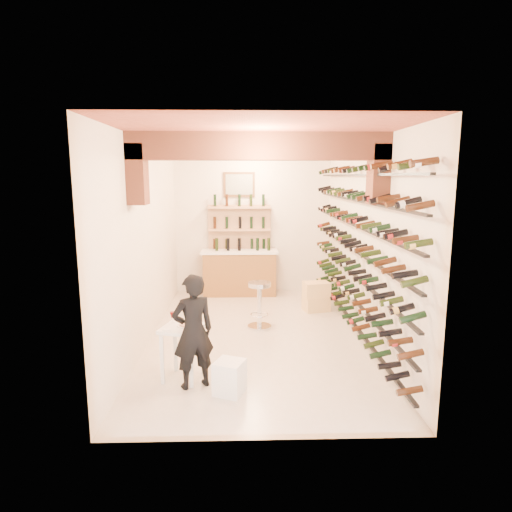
{
  "coord_description": "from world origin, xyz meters",
  "views": [
    {
      "loc": [
        -0.22,
        -7.07,
        2.62
      ],
      "look_at": [
        0.0,
        0.3,
        1.3
      ],
      "focal_mm": 31.1,
      "sensor_mm": 36.0,
      "label": 1
    }
  ],
  "objects": [
    {
      "name": "person",
      "position": [
        -0.84,
        -1.81,
        0.73
      ],
      "size": [
        0.63,
        0.54,
        1.46
      ],
      "primitive_type": "imported",
      "rotation": [
        0.0,
        0.0,
        3.58
      ],
      "color": "black",
      "rests_on": "ground"
    },
    {
      "name": "wine_rack",
      "position": [
        1.53,
        0.0,
        1.55
      ],
      "size": [
        0.32,
        5.7,
        2.56
      ],
      "color": "black",
      "rests_on": "ground"
    },
    {
      "name": "white_stool",
      "position": [
        -0.39,
        -2.0,
        0.21
      ],
      "size": [
        0.43,
        0.43,
        0.41
      ],
      "primitive_type": "cube",
      "rotation": [
        0.0,
        0.0,
        -0.38
      ],
      "color": "white",
      "rests_on": "ground"
    },
    {
      "name": "chrome_barstool",
      "position": [
        0.06,
        0.41,
        0.47
      ],
      "size": [
        0.42,
        0.42,
        0.82
      ],
      "rotation": [
        0.0,
        0.0,
        0.42
      ],
      "color": "silver",
      "rests_on": "ground"
    },
    {
      "name": "ground",
      "position": [
        0.0,
        0.0,
        0.0
      ],
      "size": [
        6.0,
        6.0,
        0.0
      ],
      "primitive_type": "plane",
      "color": "beige",
      "rests_on": "ground"
    },
    {
      "name": "crate_upper",
      "position": [
        1.22,
        1.36,
        0.44
      ],
      "size": [
        0.54,
        0.41,
        0.29
      ],
      "primitive_type": "cube",
      "rotation": [
        0.0,
        0.0,
        0.17
      ],
      "color": "#DFB97A",
      "rests_on": "crate_lower"
    },
    {
      "name": "tasting_table",
      "position": [
        -1.01,
        -1.58,
        0.59
      ],
      "size": [
        0.61,
        0.61,
        0.87
      ],
      "rotation": [
        0.0,
        0.0,
        -0.28
      ],
      "color": "white",
      "rests_on": "ground"
    },
    {
      "name": "room_shell",
      "position": [
        0.0,
        -0.26,
        2.25
      ],
      "size": [
        3.52,
        6.02,
        3.21
      ],
      "color": "silver",
      "rests_on": "ground"
    },
    {
      "name": "back_counter",
      "position": [
        -0.3,
        2.65,
        0.53
      ],
      "size": [
        1.7,
        0.62,
        1.29
      ],
      "color": "#905F2C",
      "rests_on": "ground"
    },
    {
      "name": "back_shelving",
      "position": [
        -0.3,
        2.89,
        1.17
      ],
      "size": [
        1.4,
        0.31,
        2.73
      ],
      "color": "tan",
      "rests_on": "ground"
    },
    {
      "name": "crate_lower",
      "position": [
        1.22,
        1.36,
        0.15
      ],
      "size": [
        0.56,
        0.45,
        0.29
      ],
      "primitive_type": "cube",
      "rotation": [
        0.0,
        0.0,
        0.25
      ],
      "color": "#DFB97A",
      "rests_on": "ground"
    }
  ]
}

